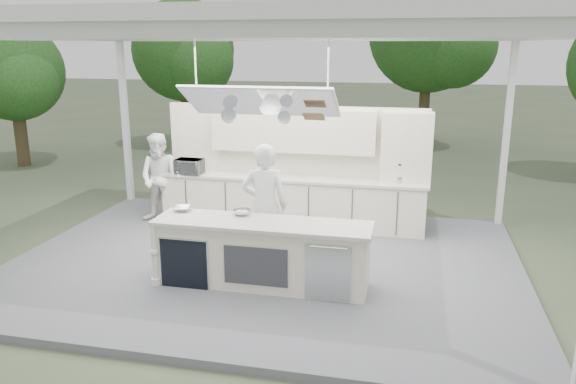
% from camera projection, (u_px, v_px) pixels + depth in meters
% --- Properties ---
extents(ground, '(90.00, 90.00, 0.00)m').
position_uv_depth(ground, '(266.00, 267.00, 9.04)').
color(ground, '#49553B').
rests_on(ground, ground).
extents(stage_deck, '(8.00, 6.00, 0.12)m').
position_uv_depth(stage_deck, '(266.00, 264.00, 9.03)').
color(stage_deck, '#56565B').
rests_on(stage_deck, ground).
extents(tent, '(8.20, 6.20, 3.86)m').
position_uv_depth(tent, '(263.00, 28.00, 8.08)').
color(tent, white).
rests_on(tent, ground).
extents(demo_island, '(3.10, 0.79, 0.95)m').
position_uv_depth(demo_island, '(261.00, 253.00, 7.99)').
color(demo_island, '#F0E6CC').
rests_on(demo_island, stage_deck).
extents(back_counter, '(5.08, 0.72, 0.95)m').
position_uv_depth(back_counter, '(291.00, 201.00, 10.68)').
color(back_counter, '#F0E6CC').
rests_on(back_counter, stage_deck).
extents(back_wall_unit, '(5.05, 0.48, 2.25)m').
position_uv_depth(back_wall_unit, '(317.00, 149.00, 10.54)').
color(back_wall_unit, '#F0E6CC').
rests_on(back_wall_unit, stage_deck).
extents(tree_cluster, '(19.55, 9.40, 5.85)m').
position_uv_depth(tree_cluster, '(341.00, 50.00, 17.45)').
color(tree_cluster, '#463923').
rests_on(tree_cluster, ground).
extents(head_chef, '(0.78, 0.58, 1.94)m').
position_uv_depth(head_chef, '(265.00, 206.00, 8.57)').
color(head_chef, white).
rests_on(head_chef, stage_deck).
extents(sous_chef, '(0.85, 0.67, 1.73)m').
position_uv_depth(sous_chef, '(161.00, 178.00, 10.78)').
color(sous_chef, white).
rests_on(sous_chef, stage_deck).
extents(toaster_oven, '(0.53, 0.37, 0.28)m').
position_uv_depth(toaster_oven, '(189.00, 166.00, 10.75)').
color(toaster_oven, '#BBBDC2').
rests_on(toaster_oven, back_counter).
extents(bowl_large, '(0.33, 0.33, 0.07)m').
position_uv_depth(bowl_large, '(183.00, 209.00, 8.38)').
color(bowl_large, silver).
rests_on(bowl_large, demo_island).
extents(bowl_small, '(0.27, 0.27, 0.08)m').
position_uv_depth(bowl_small, '(242.00, 212.00, 8.18)').
color(bowl_small, silver).
rests_on(bowl_small, demo_island).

